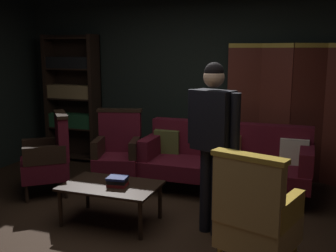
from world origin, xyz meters
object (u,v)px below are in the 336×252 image
object	(u,v)px
book_black_cloth	(117,181)
coffee_table	(111,189)
folding_screen	(290,112)
bookshelf	(73,96)
armchair_wing_right	(118,152)
book_red_leather	(118,184)
standing_figure	(213,133)
velvet_couch	(226,158)
armchair_wing_left	(49,156)
armchair_gilt_accent	(256,216)
book_navy_cloth	(117,178)

from	to	relation	value
book_black_cloth	coffee_table	bearing A→B (deg)	171.77
folding_screen	book_black_cloth	size ratio (longest dim) A/B	10.09
bookshelf	armchair_wing_right	bearing A→B (deg)	-38.32
book_red_leather	standing_figure	bearing A→B (deg)	7.38
velvet_couch	standing_figure	size ratio (longest dim) A/B	1.25
armchair_wing_left	armchair_gilt_accent	bearing A→B (deg)	-20.50
armchair_wing_right	standing_figure	world-z (taller)	standing_figure
armchair_wing_right	book_red_leather	size ratio (longest dim) A/B	5.41
coffee_table	book_black_cloth	bearing A→B (deg)	-8.23
velvet_couch	armchair_gilt_accent	distance (m)	1.93
bookshelf	standing_figure	size ratio (longest dim) A/B	1.20
coffee_table	standing_figure	xyz separation A→B (m)	(1.06, 0.11, 0.65)
velvet_couch	coffee_table	bearing A→B (deg)	-125.16
book_navy_cloth	book_black_cloth	bearing A→B (deg)	0.00
folding_screen	armchair_gilt_accent	size ratio (longest dim) A/B	1.83
book_red_leather	book_navy_cloth	distance (m)	0.07
coffee_table	standing_figure	world-z (taller)	standing_figure
folding_screen	book_black_cloth	bearing A→B (deg)	-127.42
bookshelf	book_red_leather	size ratio (longest dim) A/B	10.67
coffee_table	book_navy_cloth	size ratio (longest dim) A/B	5.00
folding_screen	coffee_table	world-z (taller)	folding_screen
armchair_gilt_accent	book_black_cloth	size ratio (longest dim) A/B	5.53
velvet_couch	book_red_leather	world-z (taller)	velvet_couch
folding_screen	velvet_couch	distance (m)	1.16
armchair_wing_right	book_navy_cloth	world-z (taller)	armchair_wing_right
folding_screen	book_black_cloth	xyz separation A→B (m)	(-1.59, -2.08, -0.51)
coffee_table	standing_figure	size ratio (longest dim) A/B	0.59
velvet_couch	book_red_leather	xyz separation A→B (m)	(-0.86, -1.35, -0.02)
bookshelf	velvet_couch	distance (m)	2.86
armchair_wing_right	book_black_cloth	size ratio (longest dim) A/B	5.53
armchair_wing_right	folding_screen	bearing A→B (deg)	26.29
standing_figure	armchair_gilt_accent	bearing A→B (deg)	-49.55
armchair_wing_left	standing_figure	distance (m)	2.30
armchair_wing_left	armchair_wing_right	xyz separation A→B (m)	(0.72, 0.50, 0.00)
book_red_leather	armchair_wing_right	bearing A→B (deg)	116.07
coffee_table	armchair_gilt_accent	bearing A→B (deg)	-17.15
velvet_couch	coffee_table	world-z (taller)	velvet_couch
bookshelf	armchair_wing_right	size ratio (longest dim) A/B	1.97
coffee_table	book_red_leather	world-z (taller)	book_red_leather
armchair_wing_left	book_red_leather	size ratio (longest dim) A/B	5.41
folding_screen	book_red_leather	bearing A→B (deg)	-127.42
armchair_gilt_accent	book_black_cloth	distance (m)	1.55
folding_screen	standing_figure	xyz separation A→B (m)	(-0.62, -1.95, 0.04)
velvet_couch	book_black_cloth	bearing A→B (deg)	-122.45
velvet_couch	book_black_cloth	distance (m)	1.60
bookshelf	armchair_wing_right	distance (m)	1.79
velvet_couch	book_navy_cloth	bearing A→B (deg)	-122.45
coffee_table	book_red_leather	size ratio (longest dim) A/B	5.21
bookshelf	standing_figure	bearing A→B (deg)	-34.97
folding_screen	armchair_wing_left	distance (m)	3.25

